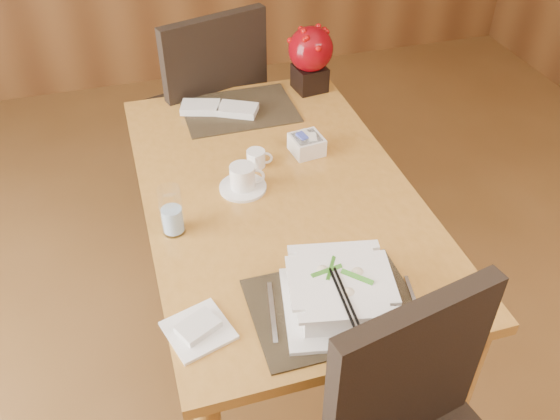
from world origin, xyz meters
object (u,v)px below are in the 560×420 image
object	(u,v)px
far_chair	(206,106)
dining_table	(277,211)
creamer_jug	(256,158)
berry_decor	(310,55)
soup_setting	(340,294)
bread_plate	(198,330)
sugar_caddy	(307,145)
coffee_cup	(242,179)
water_glass	(171,211)

from	to	relation	value
far_chair	dining_table	bearing A→B (deg)	78.73
creamer_jug	berry_decor	distance (m)	0.62
soup_setting	creamer_jug	distance (m)	0.72
berry_decor	bread_plate	world-z (taller)	berry_decor
creamer_jug	berry_decor	xyz separation A→B (m)	(0.37, 0.49, 0.13)
dining_table	sugar_caddy	world-z (taller)	sugar_caddy
far_chair	sugar_caddy	bearing A→B (deg)	93.05
creamer_jug	far_chair	world-z (taller)	far_chair
soup_setting	bread_plate	bearing A→B (deg)	-173.40
soup_setting	berry_decor	bearing A→B (deg)	86.20
dining_table	coffee_cup	bearing A→B (deg)	162.87
dining_table	creamer_jug	size ratio (longest dim) A/B	17.50
berry_decor	dining_table	bearing A→B (deg)	-117.54
sugar_caddy	far_chair	bearing A→B (deg)	109.82
dining_table	coffee_cup	distance (m)	0.18
soup_setting	coffee_cup	bearing A→B (deg)	112.79
berry_decor	far_chair	bearing A→B (deg)	150.01
creamer_jug	far_chair	bearing A→B (deg)	112.32
water_glass	creamer_jug	world-z (taller)	water_glass
creamer_jug	berry_decor	bearing A→B (deg)	71.29
dining_table	bread_plate	world-z (taller)	bread_plate
bread_plate	sugar_caddy	bearing A→B (deg)	52.94
berry_decor	far_chair	distance (m)	0.57
water_glass	far_chair	xyz separation A→B (m)	(0.29, 1.00, -0.23)
soup_setting	bread_plate	xyz separation A→B (m)	(-0.38, 0.03, -0.05)
dining_table	soup_setting	size ratio (longest dim) A/B	4.30
water_glass	far_chair	bearing A→B (deg)	74.06
water_glass	far_chair	distance (m)	1.06
water_glass	berry_decor	size ratio (longest dim) A/B	0.59
dining_table	soup_setting	xyz separation A→B (m)	(0.01, -0.56, 0.16)
dining_table	water_glass	xyz separation A→B (m)	(-0.37, -0.12, 0.18)
creamer_jug	soup_setting	bearing A→B (deg)	-68.32
coffee_cup	bread_plate	size ratio (longest dim) A/B	1.03
dining_table	sugar_caddy	xyz separation A→B (m)	(0.17, 0.18, 0.13)
dining_table	water_glass	size ratio (longest dim) A/B	9.09
dining_table	berry_decor	world-z (taller)	berry_decor
soup_setting	dining_table	bearing A→B (deg)	102.25
soup_setting	water_glass	distance (m)	0.58
coffee_cup	bread_plate	bearing A→B (deg)	-114.63
sugar_caddy	bread_plate	xyz separation A→B (m)	(-0.54, -0.71, -0.03)
dining_table	creamer_jug	xyz separation A→B (m)	(-0.03, 0.15, 0.13)
coffee_cup	bread_plate	xyz separation A→B (m)	(-0.26, -0.56, -0.03)
soup_setting	far_chair	size ratio (longest dim) A/B	0.33
water_glass	coffee_cup	bearing A→B (deg)	30.15
soup_setting	water_glass	xyz separation A→B (m)	(-0.38, 0.44, 0.02)
berry_decor	far_chair	size ratio (longest dim) A/B	0.26
dining_table	creamer_jug	distance (m)	0.20
coffee_cup	berry_decor	xyz separation A→B (m)	(0.45, 0.61, 0.12)
creamer_jug	dining_table	bearing A→B (deg)	-59.35
creamer_jug	bread_plate	xyz separation A→B (m)	(-0.34, -0.68, -0.03)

